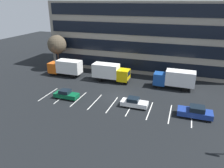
{
  "coord_description": "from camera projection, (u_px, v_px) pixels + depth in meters",
  "views": [
    {
      "loc": [
        9.32,
        -29.78,
        14.55
      ],
      "look_at": [
        -1.61,
        1.48,
        1.4
      ],
      "focal_mm": 34.09,
      "sensor_mm": 36.0,
      "label": 1
    }
  ],
  "objects": [
    {
      "name": "bare_tree",
      "position": [
        57.0,
        45.0,
        45.84
      ],
      "size": [
        4.05,
        4.05,
        7.59
      ],
      "color": "#473323",
      "rests_on": "ground_plane"
    },
    {
      "name": "lot_markings",
      "position": [
        112.0,
        105.0,
        31.7
      ],
      "size": [
        22.54,
        5.4,
        0.01
      ],
      "color": "silver",
      "rests_on": "ground_plane"
    },
    {
      "name": "box_truck_yellow",
      "position": [
        110.0,
        72.0,
        40.19
      ],
      "size": [
        7.14,
        2.37,
        3.31
      ],
      "color": "yellow",
      "rests_on": "ground_plane"
    },
    {
      "name": "ground_plane",
      "position": [
        118.0,
        96.0,
        34.35
      ],
      "size": [
        120.0,
        120.0,
        0.0
      ],
      "primitive_type": "plane",
      "color": "black"
    },
    {
      "name": "box_truck_orange",
      "position": [
        65.0,
        67.0,
        43.12
      ],
      "size": [
        7.09,
        2.35,
        3.29
      ],
      "color": "#D85914",
      "rests_on": "ground_plane"
    },
    {
      "name": "box_truck_blue",
      "position": [
        175.0,
        78.0,
        36.87
      ],
      "size": [
        7.06,
        2.34,
        3.27
      ],
      "color": "#194799",
      "rests_on": "ground_plane"
    },
    {
      "name": "sedan_navy",
      "position": [
        195.0,
        112.0,
        28.06
      ],
      "size": [
        4.45,
        1.86,
        1.59
      ],
      "color": "navy",
      "rests_on": "ground_plane"
    },
    {
      "name": "office_building",
      "position": [
        143.0,
        35.0,
        47.44
      ],
      "size": [
        39.91,
        12.14,
        14.4
      ],
      "color": "gray",
      "rests_on": "ground_plane"
    },
    {
      "name": "sedan_white",
      "position": [
        134.0,
        103.0,
        30.85
      ],
      "size": [
        3.89,
        1.63,
        1.39
      ],
      "color": "white",
      "rests_on": "ground_plane"
    },
    {
      "name": "sedan_forest",
      "position": [
        66.0,
        94.0,
        33.53
      ],
      "size": [
        3.87,
        1.62,
        1.39
      ],
      "color": "#0C5933",
      "rests_on": "ground_plane"
    }
  ]
}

